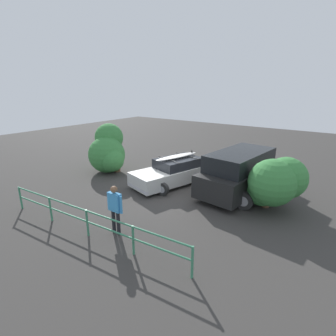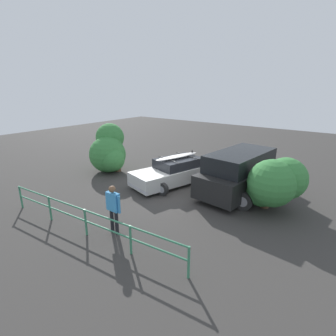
{
  "view_description": "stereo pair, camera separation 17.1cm",
  "coord_description": "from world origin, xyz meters",
  "px_view_note": "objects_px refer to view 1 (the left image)",
  "views": [
    {
      "loc": [
        -6.42,
        9.44,
        4.69
      ],
      "look_at": [
        0.49,
        -0.18,
        0.95
      ],
      "focal_mm": 28.0,
      "sensor_mm": 36.0,
      "label": 1
    },
    {
      "loc": [
        -6.56,
        9.34,
        4.69
      ],
      "look_at": [
        0.49,
        -0.18,
        0.95
      ],
      "focal_mm": 28.0,
      "sensor_mm": 36.0,
      "label": 2
    }
  ],
  "objects_px": {
    "sedan_car": "(176,171)",
    "suv_car": "(239,172)",
    "person_bystander": "(115,206)",
    "bush_near_left": "(108,150)",
    "bush_near_right": "(276,183)"
  },
  "relations": [
    {
      "from": "bush_near_right",
      "to": "person_bystander",
      "type": "bearing_deg",
      "value": 51.83
    },
    {
      "from": "sedan_car",
      "to": "bush_near_left",
      "type": "xyz_separation_m",
      "value": [
        4.19,
        0.58,
        0.62
      ]
    },
    {
      "from": "sedan_car",
      "to": "bush_near_right",
      "type": "xyz_separation_m",
      "value": [
        -4.79,
        0.28,
        0.55
      ]
    },
    {
      "from": "suv_car",
      "to": "person_bystander",
      "type": "height_order",
      "value": "suv_car"
    },
    {
      "from": "suv_car",
      "to": "bush_near_left",
      "type": "height_order",
      "value": "bush_near_left"
    },
    {
      "from": "sedan_car",
      "to": "bush_near_right",
      "type": "height_order",
      "value": "bush_near_right"
    },
    {
      "from": "person_bystander",
      "to": "bush_near_left",
      "type": "relative_size",
      "value": 0.63
    },
    {
      "from": "sedan_car",
      "to": "suv_car",
      "type": "relative_size",
      "value": 0.99
    },
    {
      "from": "sedan_car",
      "to": "bush_near_left",
      "type": "height_order",
      "value": "bush_near_left"
    },
    {
      "from": "person_bystander",
      "to": "bush_near_left",
      "type": "height_order",
      "value": "bush_near_left"
    },
    {
      "from": "person_bystander",
      "to": "bush_near_left",
      "type": "xyz_separation_m",
      "value": [
        5.24,
        -4.46,
        0.22
      ]
    },
    {
      "from": "person_bystander",
      "to": "bush_near_right",
      "type": "xyz_separation_m",
      "value": [
        -3.74,
        -4.76,
        0.15
      ]
    },
    {
      "from": "bush_near_left",
      "to": "bush_near_right",
      "type": "xyz_separation_m",
      "value": [
        -8.98,
        -0.3,
        -0.08
      ]
    },
    {
      "from": "person_bystander",
      "to": "bush_near_right",
      "type": "distance_m",
      "value": 6.06
    },
    {
      "from": "sedan_car",
      "to": "bush_near_right",
      "type": "relative_size",
      "value": 2.07
    }
  ]
}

